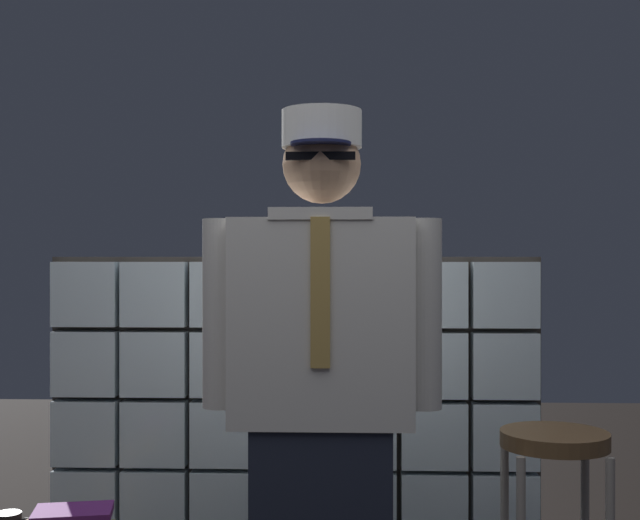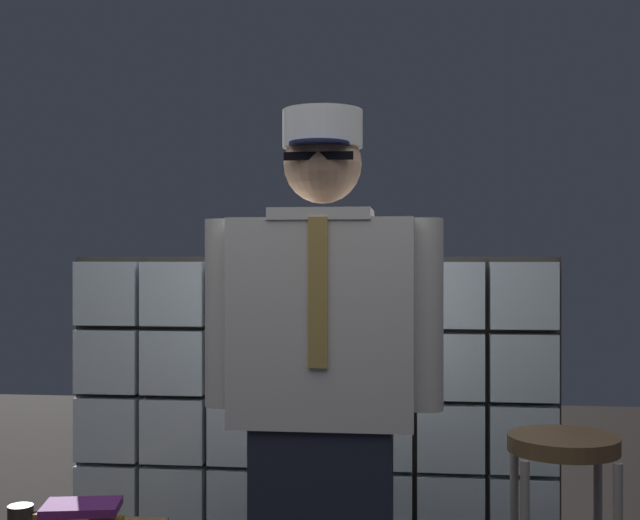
# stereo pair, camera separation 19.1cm
# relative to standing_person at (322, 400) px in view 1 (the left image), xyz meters

# --- Properties ---
(glass_block_wall) EXTENTS (1.96, 0.10, 1.40)m
(glass_block_wall) POSITION_rel_standing_person_xyz_m (-0.14, 0.77, -0.27)
(glass_block_wall) COLOR silver
(glass_block_wall) RESTS_ON ground
(standing_person) EXTENTS (0.72, 0.30, 1.82)m
(standing_person) POSITION_rel_standing_person_xyz_m (0.00, 0.00, 0.00)
(standing_person) COLOR #1E2333
(standing_person) RESTS_ON ground
(bar_stool) EXTENTS (0.34, 0.34, 0.83)m
(bar_stool) POSITION_rel_standing_person_xyz_m (0.73, 0.15, -0.33)
(bar_stool) COLOR brown
(bar_stool) RESTS_ON ground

